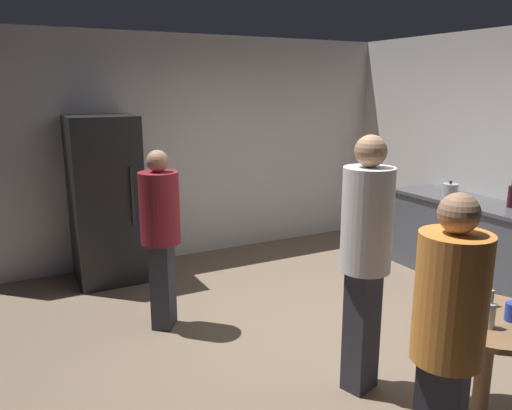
% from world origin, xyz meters
% --- Properties ---
extents(ground_plane, '(5.20, 5.20, 0.10)m').
position_xyz_m(ground_plane, '(0.00, 0.00, -0.05)').
color(ground_plane, '#7A6651').
extents(wall_back, '(5.32, 0.06, 2.70)m').
position_xyz_m(wall_back, '(0.00, 2.63, 1.35)').
color(wall_back, silver).
rests_on(wall_back, ground_plane).
extents(refrigerator, '(0.70, 0.68, 1.80)m').
position_xyz_m(refrigerator, '(-1.21, 2.20, 0.90)').
color(refrigerator, black).
rests_on(refrigerator, ground_plane).
extents(kitchen_counter, '(0.64, 2.00, 0.90)m').
position_xyz_m(kitchen_counter, '(2.28, 0.26, 0.45)').
color(kitchen_counter, '#4C515B').
rests_on(kitchen_counter, ground_plane).
extents(kettle, '(0.24, 0.17, 0.18)m').
position_xyz_m(kettle, '(2.23, 0.63, 0.97)').
color(kettle, '#B2B2B7').
rests_on(kettle, kitchen_counter).
extents(wine_bottle_on_counter, '(0.08, 0.08, 0.31)m').
position_xyz_m(wine_bottle_on_counter, '(2.35, -0.04, 1.02)').
color(wine_bottle_on_counter, '#3F141E').
rests_on(wine_bottle_on_counter, kitchen_counter).
extents(foreground_table, '(0.80, 0.80, 0.73)m').
position_xyz_m(foreground_table, '(0.31, -1.41, 0.63)').
color(foreground_table, olive).
rests_on(foreground_table, ground_plane).
extents(beer_bottle_amber, '(0.06, 0.06, 0.23)m').
position_xyz_m(beer_bottle_amber, '(0.12, -1.42, 0.82)').
color(beer_bottle_amber, '#8C5919').
rests_on(beer_bottle_amber, foreground_table).
extents(beer_bottle_brown, '(0.06, 0.06, 0.23)m').
position_xyz_m(beer_bottle_brown, '(0.44, -1.28, 0.82)').
color(beer_bottle_brown, '#593314').
rests_on(beer_bottle_brown, foreground_table).
extents(beer_bottle_clear, '(0.06, 0.06, 0.23)m').
position_xyz_m(beer_bottle_clear, '(0.19, -1.50, 0.82)').
color(beer_bottle_clear, silver).
rests_on(beer_bottle_clear, foreground_table).
extents(plastic_cup_blue, '(0.08, 0.08, 0.11)m').
position_xyz_m(plastic_cup_blue, '(0.39, -1.50, 0.79)').
color(plastic_cup_blue, blue).
rests_on(plastic_cup_blue, foreground_table).
extents(person_in_orange_shirt, '(0.45, 0.45, 1.63)m').
position_xyz_m(person_in_orange_shirt, '(-0.40, -1.71, 0.95)').
color(person_in_orange_shirt, '#2D2D38').
rests_on(person_in_orange_shirt, ground_plane).
extents(person_in_white_shirt, '(0.42, 0.42, 1.80)m').
position_xyz_m(person_in_white_shirt, '(-0.10, -0.74, 1.06)').
color(person_in_white_shirt, '#2D2D38').
rests_on(person_in_white_shirt, ground_plane).
extents(person_in_maroon_shirt, '(0.47, 0.47, 1.58)m').
position_xyz_m(person_in_maroon_shirt, '(-1.03, 0.82, 0.92)').
color(person_in_maroon_shirt, '#2D2D38').
rests_on(person_in_maroon_shirt, ground_plane).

